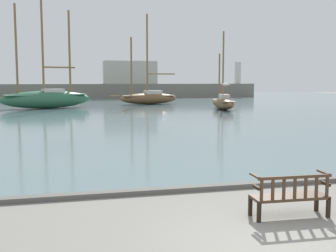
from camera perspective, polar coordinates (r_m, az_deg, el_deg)
ground_plane at (r=7.74m, az=14.98°, el=-15.48°), size 160.00×160.00×0.00m
harbor_water at (r=50.48m, az=-9.84°, el=2.99°), size 100.00×80.00×0.08m
quay_edge_kerb at (r=11.08m, az=5.27°, el=-8.30°), size 40.00×0.30×0.12m
park_bench at (r=9.18m, az=16.22°, el=-8.96°), size 1.62×0.59×0.92m
sailboat_outer_port at (r=40.11m, az=7.47°, el=3.22°), size 2.40×6.16×7.27m
sailboat_mid_starboard at (r=42.76m, az=-16.12°, el=3.75°), size 9.09×4.81×11.46m
sailboat_centre_channel at (r=48.13m, az=-2.62°, el=3.96°), size 8.04×3.05×10.09m
far_breakwater at (r=64.28m, az=-9.60°, el=5.09°), size 52.63×2.40×5.72m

